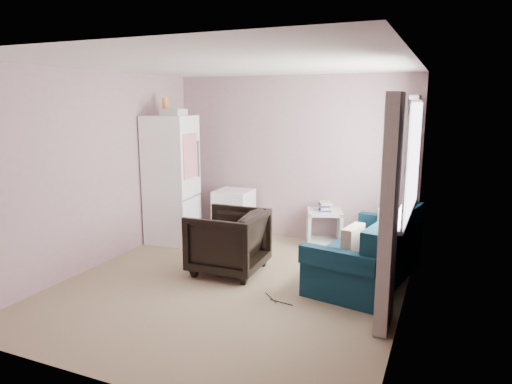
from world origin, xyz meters
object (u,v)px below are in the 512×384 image
fridge (172,179)px  side_table (324,226)px  washing_machine (234,213)px  sofa (371,255)px  armchair (228,238)px

fridge → side_table: fridge is taller
washing_machine → sofa: 2.46m
armchair → side_table: armchair is taller
side_table → sofa: bearing=-51.0°
side_table → sofa: size_ratio=0.34×
sofa → washing_machine: bearing=168.2°
sofa → side_table: bearing=139.6°
armchair → washing_machine: bearing=-158.9°
side_table → sofa: (0.85, -1.05, -0.01)m
washing_machine → side_table: washing_machine is taller
side_table → armchair: bearing=-119.8°
armchair → side_table: bearing=148.3°
fridge → sofa: (3.04, -0.40, -0.66)m
washing_machine → sofa: sofa is taller
fridge → side_table: 2.38m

